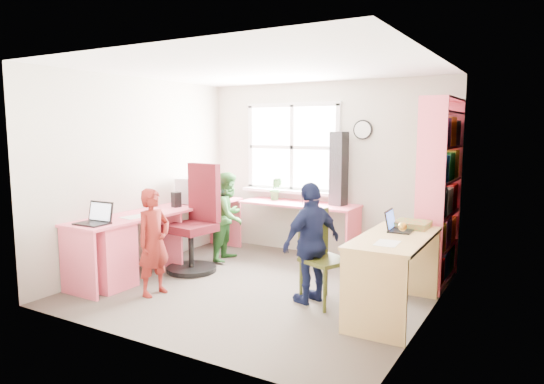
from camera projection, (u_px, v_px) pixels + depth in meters
The scene contains 19 objects.
room at pixel (266, 179), 5.34m from camera, with size 3.64×3.44×2.44m.
l_desk at pixel (155, 239), 5.77m from camera, with size 2.38×2.95×0.75m.
right_desk at pixel (394, 258), 4.55m from camera, with size 0.63×1.34×0.77m.
bookshelf at pixel (439, 196), 5.48m from camera, with size 0.30×1.02×2.10m.
swivel_chair at pixel (196, 225), 6.03m from camera, with size 0.68×0.68×1.33m.
wooden_chair at pixel (321, 253), 4.91m from camera, with size 0.54×0.54×0.95m.
crt_monitor at pixel (192, 191), 6.59m from camera, with size 0.44×0.41×0.35m.
laptop_left at pixel (96, 219), 5.20m from camera, with size 0.35×0.29×0.23m.
laptop_right at pixel (397, 226), 4.76m from camera, with size 0.26×0.31×0.20m.
speaker_a at pixel (176, 200), 6.30m from camera, with size 0.12×0.12×0.20m.
speaker_b at pixel (200, 196), 6.68m from camera, with size 0.11×0.11×0.19m.
cd_tower at pixel (339, 169), 6.40m from camera, with size 0.23×0.21×0.98m.
game_box at pixel (412, 224), 4.91m from camera, with size 0.34×0.34×0.07m.
paper_a at pixel (136, 217), 5.60m from camera, with size 0.26×0.34×0.00m.
paper_b at pixel (387, 243), 4.24m from camera, with size 0.21×0.28×0.00m.
potted_plant at pixel (276, 189), 6.89m from camera, with size 0.18×0.15×0.33m, color #2A6A2C.
person_red at pixel (154, 242), 5.13m from camera, with size 0.42×0.27×1.14m, color maroon.
person_green at pixel (229, 216), 6.51m from camera, with size 0.58×0.45×1.19m, color #2D6C2B.
person_navy at pixel (312, 243), 4.90m from camera, with size 0.72×0.30×1.23m, color #13193C.
Camera 1 is at (2.74, -4.46, 1.76)m, focal length 32.00 mm.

